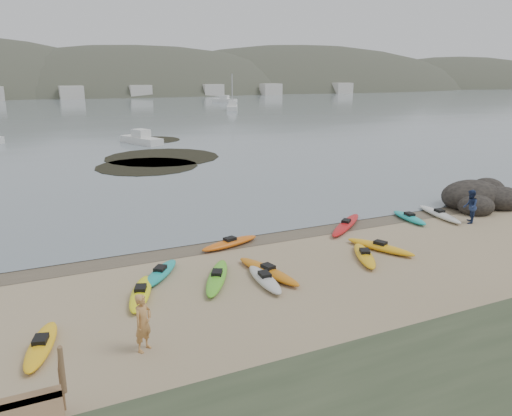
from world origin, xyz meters
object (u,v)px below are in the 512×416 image
person_east (470,207)px  person_west (143,323)px  stairs (26,412)px  rock_cluster (480,202)px

person_east → person_west: bearing=-26.6°
person_east → stairs: bearing=-21.5°
stairs → person_west: bearing=44.1°
person_west → rock_cluster: person_west is taller
person_east → rock_cluster: 4.39m
stairs → rock_cluster: bearing=22.7°
person_east → rock_cluster: bearing=171.1°
stairs → rock_cluster: 28.64m
stairs → person_east: size_ratio=1.43×
person_east → rock_cluster: size_ratio=0.34×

